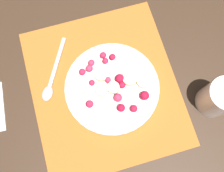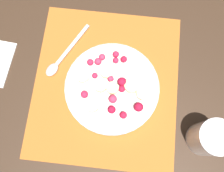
% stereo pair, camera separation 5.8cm
% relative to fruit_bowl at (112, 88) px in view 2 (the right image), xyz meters
% --- Properties ---
extents(ground_plane, '(3.00, 3.00, 0.00)m').
position_rel_fruit_bowl_xyz_m(ground_plane, '(0.01, 0.02, -0.02)').
color(ground_plane, '#382619').
extents(placemat, '(0.39, 0.35, 0.01)m').
position_rel_fruit_bowl_xyz_m(placemat, '(0.01, 0.02, -0.02)').
color(placemat, '#B26023').
rests_on(placemat, ground_plane).
extents(fruit_bowl, '(0.22, 0.22, 0.04)m').
position_rel_fruit_bowl_xyz_m(fruit_bowl, '(0.00, 0.00, 0.00)').
color(fruit_bowl, silver).
rests_on(fruit_bowl, placemat).
extents(spoon, '(0.16, 0.10, 0.01)m').
position_rel_fruit_bowl_xyz_m(spoon, '(0.06, 0.14, -0.01)').
color(spoon, '#B2B2B7').
rests_on(spoon, placemat).
extents(drinking_glass, '(0.08, 0.08, 0.10)m').
position_rel_fruit_bowl_xyz_m(drinking_glass, '(-0.10, -0.22, 0.03)').
color(drinking_glass, white).
rests_on(drinking_glass, ground_plane).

